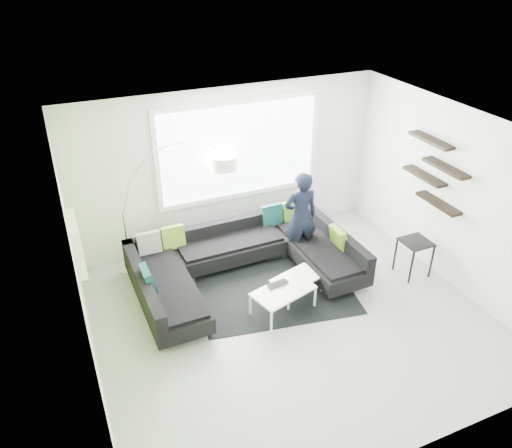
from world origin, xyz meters
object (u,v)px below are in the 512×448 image
(side_table, at_px, (413,258))
(laptop, at_px, (279,286))
(person, at_px, (300,217))
(sectional_sofa, at_px, (246,265))
(coffee_table, at_px, (290,292))
(arc_lamp, at_px, (122,214))

(side_table, bearing_deg, laptop, 178.01)
(laptop, bearing_deg, person, 42.49)
(sectional_sofa, xyz_separation_m, coffee_table, (0.41, -0.76, -0.14))
(arc_lamp, relative_size, laptop, 5.85)
(sectional_sofa, bearing_deg, person, 14.06)
(side_table, xyz_separation_m, person, (-1.49, 1.18, 0.49))
(coffee_table, distance_m, side_table, 2.20)
(side_table, bearing_deg, coffee_table, 177.01)
(coffee_table, relative_size, laptop, 3.24)
(laptop, bearing_deg, arc_lamp, 126.63)
(sectional_sofa, distance_m, coffee_table, 0.87)
(arc_lamp, height_order, person, arc_lamp)
(sectional_sofa, distance_m, arc_lamp, 2.12)
(side_table, relative_size, laptop, 1.73)
(sectional_sofa, height_order, person, person)
(arc_lamp, distance_m, side_table, 4.75)
(coffee_table, relative_size, arc_lamp, 0.55)
(sectional_sofa, distance_m, laptop, 0.82)
(person, height_order, laptop, person)
(sectional_sofa, height_order, laptop, sectional_sofa)
(sectional_sofa, bearing_deg, arc_lamp, 145.08)
(sectional_sofa, bearing_deg, side_table, -19.69)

